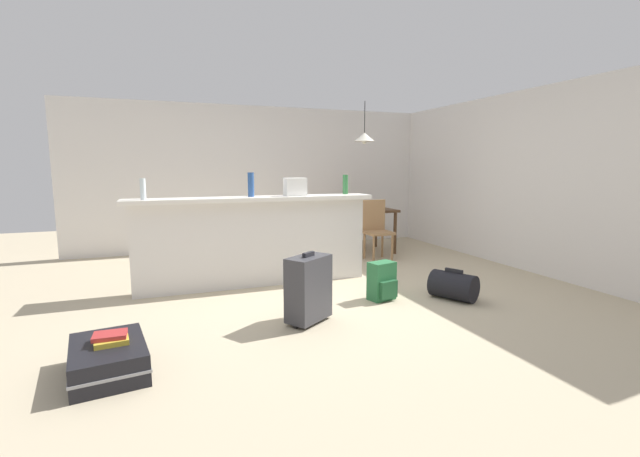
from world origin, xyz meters
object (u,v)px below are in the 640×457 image
Objects in this scene: bottle_clear at (143,189)px; pendant_lamp at (364,137)px; duffel_bag_black at (453,286)px; suitcase_upright_charcoal at (309,288)px; bottle_blue at (251,185)px; dining_chair_far_side at (348,219)px; dining_chair_near_partition at (376,227)px; grocery_bag at (295,187)px; book_stack at (111,339)px; dining_table at (360,215)px; backpack_green at (382,282)px; bottle_green at (345,184)px; suitcase_flat_black at (109,359)px.

bottle_clear is 0.34× the size of pendant_lamp.
suitcase_upright_charcoal reaches higher than duffel_bag_black.
dining_chair_far_side is at bearing 41.92° from bottle_blue.
dining_chair_near_partition reaches higher than duffel_bag_black.
grocery_bag is at bearing 77.49° from suitcase_upright_charcoal.
book_stack is (-1.94, -1.89, -0.95)m from grocery_bag.
suitcase_upright_charcoal is at bearing 15.76° from book_stack.
grocery_bag is (0.55, -0.02, -0.03)m from bottle_blue.
pendant_lamp is at bearing -68.37° from dining_table.
backpack_green is (1.21, -1.07, -1.03)m from bottle_blue.
bottle_green is 0.60× the size of backpack_green.
suitcase_flat_black is at bearing -170.34° from duffel_bag_black.
bottle_green reaches higher than suitcase_flat_black.
bottle_green is at bearing 87.16° from backpack_green.
grocery_bag reaches higher than suitcase_flat_black.
dining_chair_near_partition is at bearing 64.05° from backpack_green.
suitcase_flat_black is 2.06× the size of backpack_green.
backpack_green is at bearing -57.94° from grocery_bag.
bottle_blue reaches higher than bottle_clear.
bottle_blue is 0.26× the size of dining_table.
dining_chair_far_side is (3.34, 1.98, -0.69)m from bottle_clear.
duffel_bag_black is (-0.20, -2.66, -1.78)m from pendant_lamp.
suitcase_upright_charcoal reaches higher than book_stack.
dining_chair_far_side is at bearing 47.05° from suitcase_flat_black.
dining_table is 4.57× the size of book_stack.
duffel_bag_black is at bearing -93.58° from dining_table.
duffel_bag_black is at bearing 9.66° from suitcase_flat_black.
bottle_blue is 1.15× the size of bottle_green.
grocery_bag is 0.38× the size of pendant_lamp.
bottle_clear is at bearing 135.70° from suitcase_upright_charcoal.
bottle_clear is 0.89× the size of grocery_bag.
bottle_blue is 0.33× the size of suitcase_flat_black.
bottle_green is 0.45× the size of duffel_bag_black.
dining_chair_far_side is at bearing 72.62° from backpack_green.
dining_table is 1.18× the size of dining_chair_near_partition.
dining_chair_near_partition is (1.59, 0.85, -0.69)m from grocery_bag.
backpack_green is at bearing -115.95° from dining_chair_near_partition.
dining_chair_near_partition reaches higher than suitcase_upright_charcoal.
bottle_green is 0.97× the size of grocery_bag.
bottle_green is (1.26, 0.07, -0.02)m from bottle_blue.
suitcase_upright_charcoal is (1.65, 0.46, 0.22)m from suitcase_flat_black.
dining_chair_far_side is 1.53m from pendant_lamp.
dining_table is 1.60× the size of pendant_lamp.
backpack_green is (-0.93, -1.90, -0.31)m from dining_chair_near_partition.
dining_chair_far_side is 5.22m from book_stack.
bottle_clear is 2.80m from backpack_green.
bottle_clear is 1.20m from bottle_blue.
bottle_green is 1.35m from dining_chair_near_partition.
grocery_bag is 2.19m from duffel_bag_black.
grocery_bag is at bearing 136.91° from duffel_bag_black.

